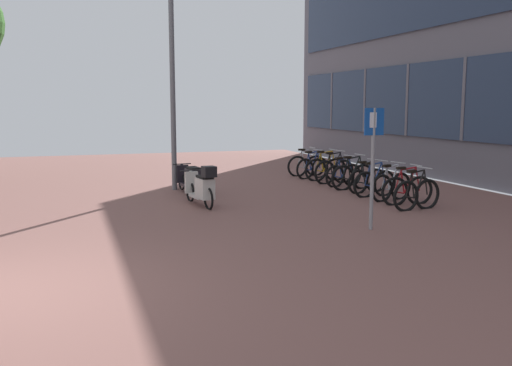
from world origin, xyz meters
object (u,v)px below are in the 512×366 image
Objects in this scene: bicycle_rack_04 at (367,180)px; scooter_mid at (202,187)px; bicycle_rack_02 at (391,187)px; bicycle_rack_08 at (326,169)px; bicycle_rack_01 at (407,190)px; bicycle_rack_03 at (375,183)px; bicycle_rack_00 at (417,195)px; lamp_post at (172,72)px; bicycle_rack_05 at (353,177)px; bicycle_rack_06 at (343,175)px; bicycle_rack_09 at (313,168)px; bicycle_rack_10 at (306,166)px; scooter_near at (191,179)px; parking_sign at (373,155)px; bicycle_rack_07 at (334,171)px.

scooter_mid is (-4.65, -0.60, 0.12)m from bicycle_rack_04.
bicycle_rack_02 is 0.96× the size of bicycle_rack_08.
bicycle_rack_01 reaches higher than bicycle_rack_03.
bicycle_rack_00 reaches higher than bicycle_rack_03.
bicycle_rack_08 is 5.59m from lamp_post.
bicycle_rack_01 is 0.97× the size of bicycle_rack_05.
bicycle_rack_09 is at bearing 93.39° from bicycle_rack_06.
bicycle_rack_05 is at bearing -92.66° from bicycle_rack_08.
bicycle_rack_02 is at bearing -92.43° from bicycle_rack_04.
scooter_near is (-4.42, -2.47, 0.05)m from bicycle_rack_10.
lamp_post reaches higher than bicycle_rack_08.
bicycle_rack_01 is 0.60× the size of parking_sign.
bicycle_rack_06 is at bearing 90.36° from bicycle_rack_01.
bicycle_rack_04 is 1.27m from bicycle_rack_06.
bicycle_rack_08 reaches higher than bicycle_rack_00.
scooter_near is (-4.51, -1.20, 0.04)m from bicycle_rack_08.
bicycle_rack_05 is 1.11× the size of bicycle_rack_06.
bicycle_rack_10 reaches higher than bicycle_rack_03.
lamp_post is (-4.65, 2.80, 2.87)m from bicycle_rack_03.
bicycle_rack_10 is (-0.06, 5.69, 0.00)m from bicycle_rack_01.
bicycle_rack_09 is at bearing 39.90° from scooter_mid.
bicycle_rack_04 is 1.90m from bicycle_rack_07.
bicycle_rack_07 reaches higher than bicycle_rack_10.
bicycle_rack_08 is 1.02× the size of bicycle_rack_10.
scooter_mid is 4.28m from parking_sign.
bicycle_rack_09 is at bearing 91.50° from bicycle_rack_01.
bicycle_rack_02 is 0.23× the size of lamp_post.
bicycle_rack_04 is 0.91× the size of bicycle_rack_05.
scooter_near is at bearing -150.85° from bicycle_rack_10.
bicycle_rack_05 is at bearing -18.09° from lamp_post.
scooter_near is at bearing 113.67° from parking_sign.
bicycle_rack_04 is (0.20, 2.53, -0.02)m from bicycle_rack_00.
bicycle_rack_00 reaches higher than bicycle_rack_04.
bicycle_rack_10 is 0.77× the size of scooter_near.
bicycle_rack_01 is 4.81m from scooter_mid.
bicycle_rack_02 is 0.59× the size of parking_sign.
bicycle_rack_01 is at bearing -90.36° from bicycle_rack_08.
bicycle_rack_02 is (0.15, 1.26, -0.00)m from bicycle_rack_00.
bicycle_rack_07 is (0.00, 3.79, 0.01)m from bicycle_rack_01.
bicycle_rack_00 is at bearing -92.11° from bicycle_rack_05.
bicycle_rack_03 reaches higher than bicycle_rack_09.
bicycle_rack_10 reaches higher than bicycle_rack_01.
bicycle_rack_03 is at bearing -90.69° from bicycle_rack_10.
bicycle_rack_10 is at bearing 43.89° from scooter_mid.
bicycle_rack_02 is 0.75× the size of scooter_near.
bicycle_rack_06 is 0.94× the size of bicycle_rack_10.
bicycle_rack_06 is 0.92× the size of bicycle_rack_08.
bicycle_rack_04 is at bearing -82.54° from bicycle_rack_05.
bicycle_rack_04 is (0.05, 1.27, -0.01)m from bicycle_rack_02.
bicycle_rack_00 is at bearing -92.30° from bicycle_rack_07.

